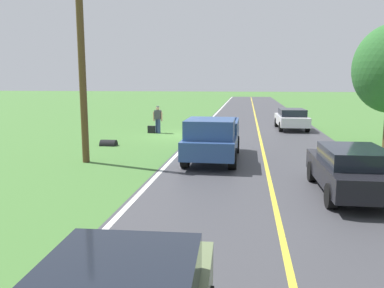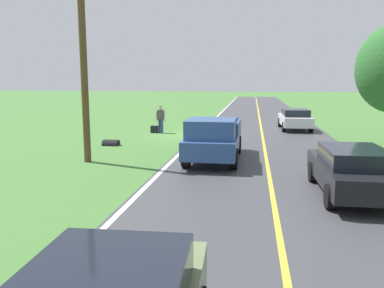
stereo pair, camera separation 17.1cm
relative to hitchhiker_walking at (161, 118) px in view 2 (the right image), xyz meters
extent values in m
plane|color=#427033|center=(-1.59, 0.87, -0.98)|extent=(200.00, 200.00, 0.00)
cube|color=#3D3D42|center=(-6.37, 0.87, -0.98)|extent=(8.11, 120.00, 0.00)
cube|color=silver|center=(-2.49, 0.87, -0.98)|extent=(0.16, 117.60, 0.00)
cube|color=gold|center=(-6.37, 0.87, -0.98)|extent=(0.14, 117.60, 0.00)
cylinder|color=navy|center=(-0.10, 0.16, -0.54)|extent=(0.18, 0.18, 0.88)
cylinder|color=navy|center=(0.10, -0.10, -0.54)|extent=(0.18, 0.18, 0.88)
cube|color=#3F3F47|center=(0.00, 0.03, 0.19)|extent=(0.42, 0.29, 0.58)
sphere|color=tan|center=(0.00, 0.03, 0.59)|extent=(0.23, 0.23, 0.23)
sphere|color=#4C564C|center=(0.00, 0.03, 0.67)|extent=(0.20, 0.20, 0.20)
cube|color=#591E19|center=(-0.01, -0.17, 0.22)|extent=(0.34, 0.23, 0.44)
cylinder|color=tan|center=(-0.25, 0.07, 0.08)|extent=(0.10, 0.10, 0.58)
cylinder|color=tan|center=(0.26, 0.03, 0.08)|extent=(0.10, 0.10, 0.58)
cube|color=black|center=(0.43, 0.04, -0.75)|extent=(0.48, 0.24, 0.46)
cube|color=#2D4C84|center=(-4.19, 7.90, -0.23)|extent=(2.04, 5.41, 0.70)
cube|color=#2D4C84|center=(-4.18, 9.08, 0.48)|extent=(1.86, 2.17, 0.72)
cube|color=black|center=(-4.18, 9.08, 0.55)|extent=(1.69, 1.31, 0.43)
cube|color=#2D4C84|center=(-5.14, 6.82, 0.34)|extent=(0.12, 3.02, 0.45)
cube|color=#2D4C84|center=(-3.26, 6.81, 0.34)|extent=(0.12, 3.02, 0.45)
cube|color=#2D4C84|center=(-4.21, 5.30, 0.34)|extent=(1.84, 0.11, 0.45)
cylinder|color=black|center=(-5.08, 9.65, -0.58)|extent=(0.31, 0.80, 0.80)
cylinder|color=black|center=(-3.28, 9.64, -0.58)|extent=(0.31, 0.80, 0.80)
cylinder|color=black|center=(-5.10, 6.35, -0.58)|extent=(0.31, 0.80, 0.80)
cylinder|color=black|center=(-3.30, 6.34, -0.58)|extent=(0.31, 0.80, 0.80)
cube|color=black|center=(-8.61, 12.47, -0.34)|extent=(1.90, 4.42, 0.62)
cube|color=black|center=(-8.61, 12.67, 0.20)|extent=(1.65, 2.39, 0.46)
cylinder|color=black|center=(-7.75, 11.08, -0.65)|extent=(0.25, 0.66, 0.66)
cylinder|color=black|center=(-9.44, 11.06, -0.65)|extent=(0.25, 0.66, 0.66)
cylinder|color=black|center=(-7.78, 13.88, -0.65)|extent=(0.25, 0.66, 0.66)
cube|color=silver|center=(-8.60, -3.15, -0.34)|extent=(1.97, 4.45, 0.62)
cube|color=black|center=(-8.60, -2.95, 0.20)|extent=(1.69, 2.42, 0.46)
cylinder|color=black|center=(-7.71, -4.53, -0.65)|extent=(0.26, 0.67, 0.66)
cylinder|color=black|center=(-9.40, -4.57, -0.65)|extent=(0.26, 0.67, 0.66)
cylinder|color=black|center=(-7.79, -1.73, -0.65)|extent=(0.26, 0.67, 0.66)
cylinder|color=black|center=(-9.48, -1.77, -0.65)|extent=(0.26, 0.67, 0.66)
cylinder|color=brown|center=(0.90, 9.19, 3.00)|extent=(0.28, 0.28, 7.97)
cylinder|color=black|center=(1.43, 5.11, -0.98)|extent=(0.80, 0.60, 0.60)
camera|label=1|loc=(-5.56, 24.01, 2.30)|focal=36.39mm
camera|label=2|loc=(-5.73, 23.99, 2.30)|focal=36.39mm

